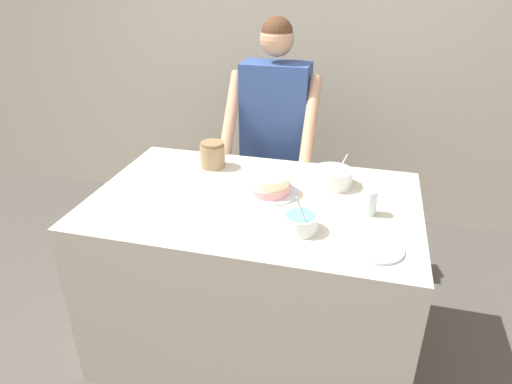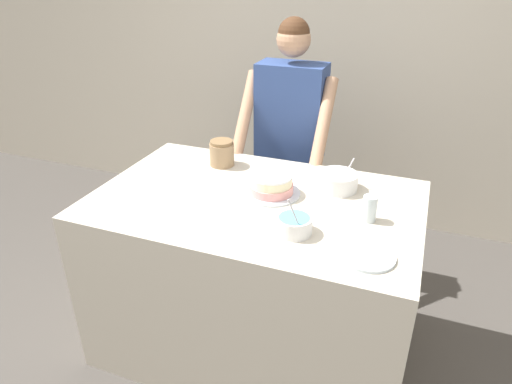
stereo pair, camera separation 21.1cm
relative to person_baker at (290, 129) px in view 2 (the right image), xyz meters
name	(u,v)px [view 2 (the right image)]	position (x,y,z in m)	size (l,w,h in m)	color
wall_back	(335,55)	(0.08, 0.84, 0.31)	(10.00, 0.05, 2.60)	beige
counter	(256,275)	(0.08, -0.80, -0.53)	(1.56, 1.00, 0.91)	beige
person_baker	(290,129)	(0.00, 0.00, 0.00)	(0.56, 0.47, 1.65)	#2D2D38
cake	(271,185)	(0.13, -0.73, -0.03)	(0.29, 0.29, 0.10)	silver
frosting_bowl_blue	(294,224)	(0.34, -1.03, -0.04)	(0.15, 0.15, 0.19)	white
frosting_bowl_white	(338,181)	(0.42, -0.56, -0.03)	(0.20, 0.20, 0.16)	white
drinking_glass	(370,208)	(0.61, -0.82, -0.02)	(0.06, 0.06, 0.12)	silver
ceramic_plate	(368,256)	(0.66, -1.10, -0.07)	(0.21, 0.21, 0.01)	silver
stoneware_jar	(222,153)	(-0.24, -0.49, -0.01)	(0.13, 0.13, 0.14)	#9E7F5B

